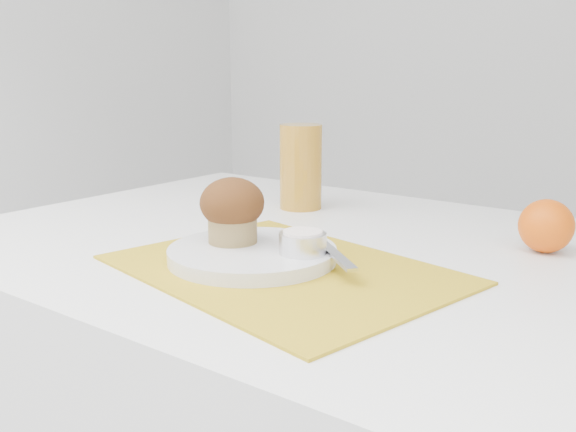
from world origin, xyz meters
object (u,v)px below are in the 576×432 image
Objects in this scene: orange at (546,226)px; muffin at (232,209)px; juice_glass at (301,167)px; plate at (252,254)px.

muffin is at bearing -139.82° from orange.
juice_glass is 1.73× the size of muffin.
muffin is at bearing 172.71° from plate.
muffin is (-0.34, -0.28, 0.03)m from orange.
plate is 0.42m from orange.
plate is at bearing -7.29° from muffin.
orange is 0.85× the size of muffin.
juice_glass is (-0.15, 0.32, 0.06)m from plate.
plate is 1.45× the size of juice_glass.
juice_glass is at bearing 115.09° from plate.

